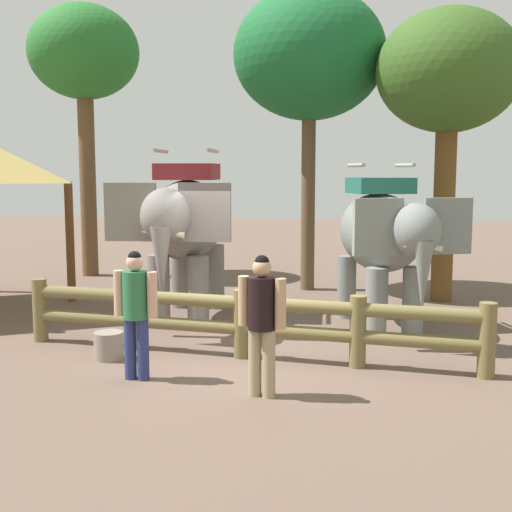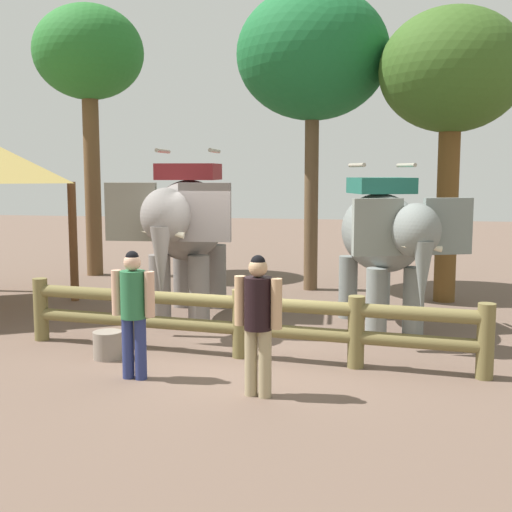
{
  "view_description": "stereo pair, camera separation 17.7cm",
  "coord_description": "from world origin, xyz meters",
  "views": [
    {
      "loc": [
        1.92,
        -9.67,
        2.82
      ],
      "look_at": [
        0.0,
        1.4,
        1.4
      ],
      "focal_mm": 46.99,
      "sensor_mm": 36.0,
      "label": 1
    },
    {
      "loc": [
        2.09,
        -9.63,
        2.82
      ],
      "look_at": [
        0.0,
        1.4,
        1.4
      ],
      "focal_mm": 46.99,
      "sensor_mm": 36.0,
      "label": 2
    }
  ],
  "objects": [
    {
      "name": "tree_back_center",
      "position": [
        3.45,
        5.3,
        4.83
      ],
      "size": [
        3.05,
        3.05,
        6.23
      ],
      "color": "brown",
      "rests_on": "ground"
    },
    {
      "name": "tree_far_left",
      "position": [
        0.42,
        6.2,
        5.45
      ],
      "size": [
        3.52,
        3.52,
        6.99
      ],
      "color": "brown",
      "rests_on": "ground"
    },
    {
      "name": "tourist_woman_in_black",
      "position": [
        -1.2,
        -1.2,
        1.02
      ],
      "size": [
        0.62,
        0.37,
        1.77
      ],
      "color": "navy",
      "rests_on": "ground"
    },
    {
      "name": "elephant_near_left",
      "position": [
        -1.56,
        2.56,
        1.83
      ],
      "size": [
        2.16,
        3.79,
        3.25
      ],
      "color": "gray",
      "rests_on": "ground"
    },
    {
      "name": "log_fence",
      "position": [
        0.0,
        0.1,
        0.61
      ],
      "size": [
        7.26,
        1.08,
        1.05
      ],
      "color": "brown",
      "rests_on": "ground"
    },
    {
      "name": "elephant_center",
      "position": [
        2.13,
        2.37,
        1.67
      ],
      "size": [
        2.49,
        3.54,
        2.97
      ],
      "color": "gray",
      "rests_on": "ground"
    },
    {
      "name": "ground_plane",
      "position": [
        0.0,
        0.0,
        0.0
      ],
      "size": [
        60.0,
        60.0,
        0.0
      ],
      "primitive_type": "plane",
      "color": "brown"
    },
    {
      "name": "feed_bucket",
      "position": [
        -1.96,
        -0.34,
        0.21
      ],
      "size": [
        0.44,
        0.44,
        0.42
      ],
      "color": "gray",
      "rests_on": "ground"
    },
    {
      "name": "tourist_man_in_blue",
      "position": [
        0.59,
        -1.6,
        1.04
      ],
      "size": [
        0.62,
        0.42,
        1.8
      ],
      "color": "tan",
      "rests_on": "ground"
    },
    {
      "name": "tree_far_right",
      "position": [
        -5.63,
        7.39,
        5.79
      ],
      "size": [
        2.9,
        2.9,
        7.17
      ],
      "color": "brown",
      "rests_on": "ground"
    }
  ]
}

